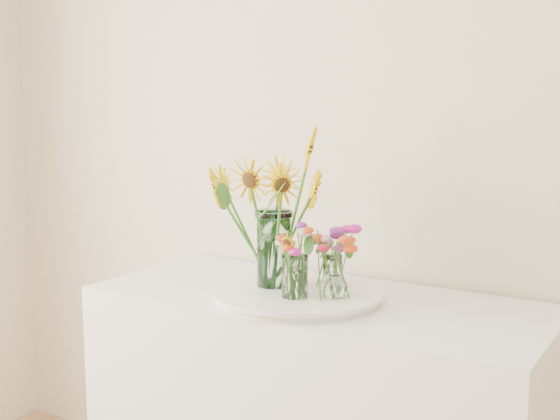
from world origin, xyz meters
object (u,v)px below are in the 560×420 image
Objects in this scene: tray at (297,296)px; small_vase_c at (332,271)px; mason_jar at (274,249)px; small_vase_b at (334,278)px; small_vase_a at (295,277)px.

small_vase_c reaches higher than tray.
tray is 4.70× the size of small_vase_c.
small_vase_b is at bearing -3.66° from mason_jar.
mason_jar is at bearing -151.03° from small_vase_c.
small_vase_c is at bearing 28.97° from mason_jar.
small_vase_a is 1.25× the size of small_vase_c.
small_vase_c is (0.07, 0.09, 0.06)m from tray.
mason_jar reaches higher than tray.
small_vase_b is at bearing -59.54° from small_vase_c.
small_vase_a is at bearing -145.38° from small_vase_b.
mason_jar is 0.19m from small_vase_c.
small_vase_a is at bearing -65.06° from tray.
tray is 0.13m from small_vase_c.
tray is 0.16m from mason_jar.
small_vase_a reaches higher than small_vase_b.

